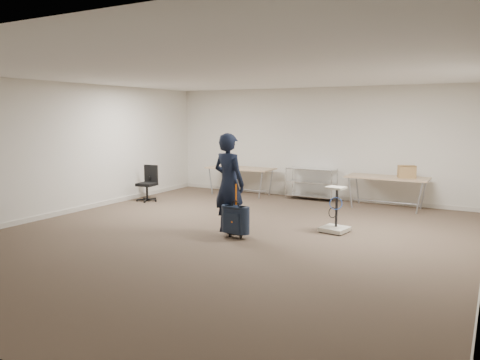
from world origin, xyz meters
The scene contains 10 objects.
ground centered at (0.00, 0.00, 0.00)m, with size 9.00×9.00×0.00m, color #453729.
room_shell centered at (0.00, 1.38, 0.05)m, with size 8.00×9.00×9.00m.
folding_table_left centered at (-1.90, 3.95, 0.68)m, with size 1.80×0.75×0.73m.
folding_table_right centered at (1.90, 3.95, 0.68)m, with size 1.80×0.75×0.73m.
wire_shelf centered at (0.00, 4.20, 0.44)m, with size 1.22×0.47×0.80m.
person centered at (-0.12, 0.31, 0.90)m, with size 0.66×0.43×1.80m, color black.
suitcase centered at (0.17, 0.03, 0.32)m, with size 0.35×0.22×0.94m.
office_chair centered at (-3.48, 2.05, 0.27)m, with size 0.53×0.53×0.88m.
equipment_cart centered at (1.55, 1.27, 0.22)m, with size 0.53×0.53×0.83m.
cardboard_box centered at (2.31, 3.97, 0.87)m, with size 0.36×0.27×0.27m, color brown.
Camera 1 is at (4.08, -6.83, 2.11)m, focal length 35.00 mm.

